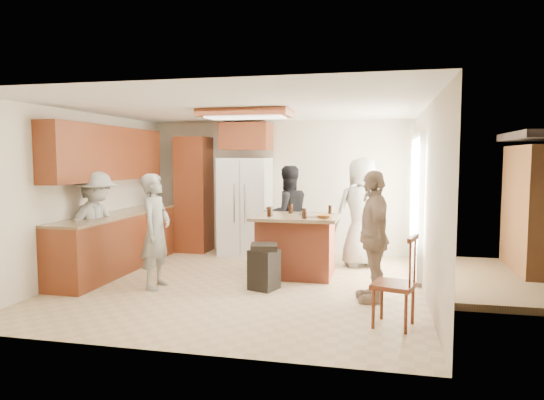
% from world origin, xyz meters
% --- Properties ---
extents(room_shell, '(8.00, 5.20, 5.00)m').
position_xyz_m(room_shell, '(4.37, 1.64, 0.87)').
color(room_shell, tan).
rests_on(room_shell, ground).
extents(person_front_left, '(0.43, 0.58, 1.59)m').
position_xyz_m(person_front_left, '(-1.13, -0.43, 0.79)').
color(person_front_left, gray).
rests_on(person_front_left, ground).
extents(person_behind_left, '(0.96, 0.85, 1.67)m').
position_xyz_m(person_behind_left, '(0.36, 1.53, 0.84)').
color(person_behind_left, black).
rests_on(person_behind_left, ground).
extents(person_behind_right, '(1.03, 0.84, 1.82)m').
position_xyz_m(person_behind_right, '(1.61, 1.54, 0.91)').
color(person_behind_right, gray).
rests_on(person_behind_right, ground).
extents(person_side_right, '(0.66, 1.04, 1.65)m').
position_xyz_m(person_side_right, '(1.83, -0.41, 0.83)').
color(person_side_right, tan).
rests_on(person_side_right, ground).
extents(person_counter, '(0.71, 1.12, 1.61)m').
position_xyz_m(person_counter, '(-2.19, -0.19, 0.81)').
color(person_counter, gray).
rests_on(person_counter, ground).
extents(left_cabinetry, '(0.64, 3.00, 2.30)m').
position_xyz_m(left_cabinetry, '(-2.24, 0.40, 0.96)').
color(left_cabinetry, maroon).
rests_on(left_cabinetry, ground).
extents(back_wall_units, '(1.80, 0.60, 2.45)m').
position_xyz_m(back_wall_units, '(-1.33, 2.20, 1.38)').
color(back_wall_units, maroon).
rests_on(back_wall_units, ground).
extents(refrigerator, '(0.90, 0.76, 1.80)m').
position_xyz_m(refrigerator, '(-0.55, 2.12, 0.90)').
color(refrigerator, white).
rests_on(refrigerator, ground).
extents(kitchen_island, '(1.28, 1.03, 0.93)m').
position_xyz_m(kitchen_island, '(0.66, 0.67, 0.47)').
color(kitchen_island, '#9F4329').
rests_on(kitchen_island, ground).
extents(island_items, '(0.96, 0.66, 0.15)m').
position_xyz_m(island_items, '(0.84, 0.55, 0.97)').
color(island_items, silver).
rests_on(island_items, kitchen_island).
extents(trash_bin, '(0.43, 0.43, 0.63)m').
position_xyz_m(trash_bin, '(0.36, -0.20, 0.32)').
color(trash_bin, black).
rests_on(trash_bin, ground).
extents(spindle_chair, '(0.52, 0.52, 0.99)m').
position_xyz_m(spindle_chair, '(2.08, -1.34, 0.45)').
color(spindle_chair, maroon).
rests_on(spindle_chair, ground).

